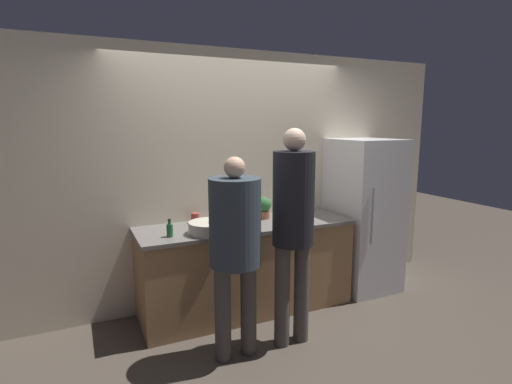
{
  "coord_description": "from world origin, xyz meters",
  "views": [
    {
      "loc": [
        -1.51,
        -3.11,
        1.87
      ],
      "look_at": [
        0.0,
        0.16,
        1.25
      ],
      "focal_mm": 28.0,
      "sensor_mm": 36.0,
      "label": 1
    }
  ],
  "objects_px": {
    "fruit_bowl": "(209,227)",
    "potted_plant": "(264,207)",
    "refrigerator": "(363,215)",
    "bottle_amber": "(299,207)",
    "cup_red": "(195,218)",
    "utensil_crock": "(239,211)",
    "person_left": "(235,238)",
    "bottle_green": "(170,230)",
    "person_center": "(293,219)"
  },
  "relations": [
    {
      "from": "fruit_bowl",
      "to": "utensil_crock",
      "type": "xyz_separation_m",
      "value": [
        0.47,
        0.44,
        0.02
      ]
    },
    {
      "from": "fruit_bowl",
      "to": "bottle_green",
      "type": "distance_m",
      "value": 0.35
    },
    {
      "from": "person_left",
      "to": "bottle_amber",
      "type": "xyz_separation_m",
      "value": [
        1.13,
        0.92,
        -0.04
      ]
    },
    {
      "from": "person_left",
      "to": "utensil_crock",
      "type": "bearing_deg",
      "value": 66.07
    },
    {
      "from": "utensil_crock",
      "to": "bottle_amber",
      "type": "xyz_separation_m",
      "value": [
        0.69,
        -0.06,
        -0.01
      ]
    },
    {
      "from": "person_center",
      "to": "utensil_crock",
      "type": "bearing_deg",
      "value": 94.44
    },
    {
      "from": "fruit_bowl",
      "to": "utensil_crock",
      "type": "bearing_deg",
      "value": 43.3
    },
    {
      "from": "potted_plant",
      "to": "utensil_crock",
      "type": "bearing_deg",
      "value": 150.2
    },
    {
      "from": "person_left",
      "to": "fruit_bowl",
      "type": "relative_size",
      "value": 4.38
    },
    {
      "from": "bottle_green",
      "to": "cup_red",
      "type": "bearing_deg",
      "value": 48.19
    },
    {
      "from": "person_left",
      "to": "bottle_amber",
      "type": "bearing_deg",
      "value": 39.12
    },
    {
      "from": "utensil_crock",
      "to": "bottle_amber",
      "type": "height_order",
      "value": "utensil_crock"
    },
    {
      "from": "person_left",
      "to": "potted_plant",
      "type": "distance_m",
      "value": 1.08
    },
    {
      "from": "fruit_bowl",
      "to": "cup_red",
      "type": "xyz_separation_m",
      "value": [
        -0.01,
        0.42,
        -0.01
      ]
    },
    {
      "from": "bottle_amber",
      "to": "cup_red",
      "type": "height_order",
      "value": "bottle_amber"
    },
    {
      "from": "person_left",
      "to": "bottle_green",
      "type": "bearing_deg",
      "value": 122.89
    },
    {
      "from": "person_center",
      "to": "bottle_amber",
      "type": "bearing_deg",
      "value": 56.25
    },
    {
      "from": "fruit_bowl",
      "to": "cup_red",
      "type": "distance_m",
      "value": 0.42
    },
    {
      "from": "refrigerator",
      "to": "person_left",
      "type": "relative_size",
      "value": 1.04
    },
    {
      "from": "utensil_crock",
      "to": "potted_plant",
      "type": "height_order",
      "value": "utensil_crock"
    },
    {
      "from": "refrigerator",
      "to": "fruit_bowl",
      "type": "relative_size",
      "value": 4.57
    },
    {
      "from": "cup_red",
      "to": "refrigerator",
      "type": "bearing_deg",
      "value": -7.52
    },
    {
      "from": "person_center",
      "to": "utensil_crock",
      "type": "relative_size",
      "value": 7.32
    },
    {
      "from": "person_center",
      "to": "bottle_green",
      "type": "relative_size",
      "value": 11.54
    },
    {
      "from": "bottle_amber",
      "to": "cup_red",
      "type": "xyz_separation_m",
      "value": [
        -1.17,
        0.04,
        -0.01
      ]
    },
    {
      "from": "refrigerator",
      "to": "bottle_amber",
      "type": "xyz_separation_m",
      "value": [
        -0.72,
        0.2,
        0.11
      ]
    },
    {
      "from": "refrigerator",
      "to": "potted_plant",
      "type": "bearing_deg",
      "value": 173.31
    },
    {
      "from": "person_left",
      "to": "person_center",
      "type": "distance_m",
      "value": 0.52
    },
    {
      "from": "bottle_amber",
      "to": "cup_red",
      "type": "bearing_deg",
      "value": 177.8
    },
    {
      "from": "person_left",
      "to": "utensil_crock",
      "type": "distance_m",
      "value": 1.07
    },
    {
      "from": "utensil_crock",
      "to": "bottle_green",
      "type": "distance_m",
      "value": 0.9
    },
    {
      "from": "bottle_green",
      "to": "person_left",
      "type": "bearing_deg",
      "value": -57.11
    },
    {
      "from": "refrigerator",
      "to": "bottle_green",
      "type": "bearing_deg",
      "value": -176.67
    },
    {
      "from": "refrigerator",
      "to": "bottle_amber",
      "type": "bearing_deg",
      "value": 164.15
    },
    {
      "from": "person_center",
      "to": "potted_plant",
      "type": "bearing_deg",
      "value": 80.19
    },
    {
      "from": "utensil_crock",
      "to": "cup_red",
      "type": "height_order",
      "value": "utensil_crock"
    },
    {
      "from": "fruit_bowl",
      "to": "utensil_crock",
      "type": "relative_size",
      "value": 1.48
    },
    {
      "from": "person_center",
      "to": "utensil_crock",
      "type": "height_order",
      "value": "person_center"
    },
    {
      "from": "fruit_bowl",
      "to": "potted_plant",
      "type": "bearing_deg",
      "value": 24.2
    },
    {
      "from": "bottle_amber",
      "to": "fruit_bowl",
      "type": "bearing_deg",
      "value": -162.04
    },
    {
      "from": "bottle_amber",
      "to": "potted_plant",
      "type": "height_order",
      "value": "potted_plant"
    },
    {
      "from": "bottle_amber",
      "to": "potted_plant",
      "type": "relative_size",
      "value": 0.7
    },
    {
      "from": "cup_red",
      "to": "potted_plant",
      "type": "relative_size",
      "value": 0.45
    },
    {
      "from": "utensil_crock",
      "to": "bottle_amber",
      "type": "bearing_deg",
      "value": -5.25
    },
    {
      "from": "refrigerator",
      "to": "fruit_bowl",
      "type": "xyz_separation_m",
      "value": [
        -1.88,
        -0.17,
        0.1
      ]
    },
    {
      "from": "fruit_bowl",
      "to": "person_center",
      "type": "bearing_deg",
      "value": -45.2
    },
    {
      "from": "bottle_amber",
      "to": "refrigerator",
      "type": "bearing_deg",
      "value": -15.85
    },
    {
      "from": "person_left",
      "to": "bottle_green",
      "type": "relative_size",
      "value": 10.23
    },
    {
      "from": "bottle_amber",
      "to": "bottle_green",
      "type": "distance_m",
      "value": 1.54
    },
    {
      "from": "refrigerator",
      "to": "utensil_crock",
      "type": "bearing_deg",
      "value": 169.26
    }
  ]
}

